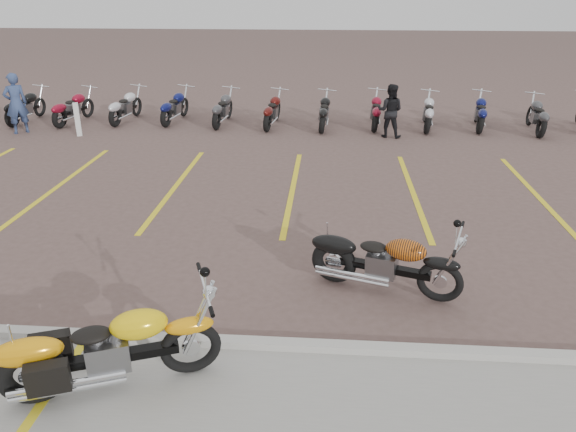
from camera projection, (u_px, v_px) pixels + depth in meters
name	position (u px, v px, depth m)	size (l,w,h in m)	color
ground	(276.00, 273.00, 9.05)	(100.00, 100.00, 0.00)	brown
curb	(260.00, 344.00, 7.19)	(60.00, 0.18, 0.12)	#ADAAA3
parking_stripes	(293.00, 189.00, 12.73)	(38.00, 5.50, 0.01)	yellow
yellow_cruiser	(107.00, 351.00, 6.32)	(2.36, 1.03, 1.02)	black
flame_cruiser	(382.00, 263.00, 8.38)	(2.23, 0.87, 0.95)	black
person_a	(16.00, 103.00, 17.11)	(0.67, 0.44, 1.84)	navy
person_b	(390.00, 111.00, 16.72)	(0.77, 0.60, 1.59)	black
bollard	(77.00, 119.00, 16.97)	(0.15, 0.15, 1.00)	silver
bg_bike_row	(297.00, 109.00, 18.15)	(19.03, 2.06, 1.10)	black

